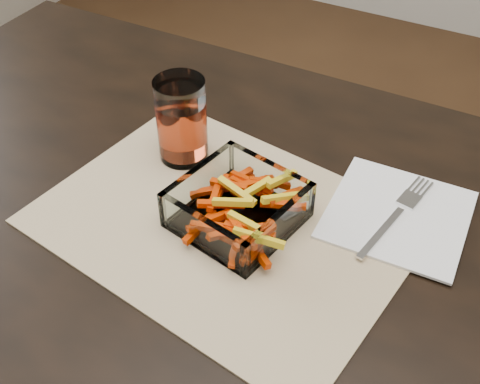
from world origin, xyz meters
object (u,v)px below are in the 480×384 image
dining_table (315,348)px  glass_bowl (238,208)px  fork (397,213)px  tumbler (182,123)px

dining_table → glass_bowl: (-0.14, 0.07, 0.11)m
glass_bowl → fork: 0.20m
fork → dining_table: bearing=-90.5°
glass_bowl → fork: glass_bowl is taller
dining_table → glass_bowl: 0.20m
dining_table → tumbler: size_ratio=13.11×
tumbler → fork: size_ratio=0.68×
glass_bowl → tumbler: (-0.13, 0.08, 0.03)m
fork → glass_bowl: bearing=-139.6°
dining_table → glass_bowl: bearing=154.6°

